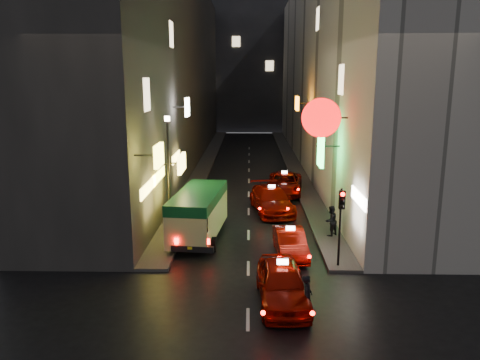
# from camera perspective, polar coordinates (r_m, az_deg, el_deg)

# --- Properties ---
(building_left) EXTENTS (7.47, 52.00, 18.00)m
(building_left) POSITION_cam_1_polar(r_m,az_deg,el_deg) (45.70, -9.20, 13.11)
(building_left) COLOR #3C3937
(building_left) RESTS_ON ground
(building_right) EXTENTS (8.34, 52.00, 18.00)m
(building_right) POSITION_cam_1_polar(r_m,az_deg,el_deg) (45.69, 11.50, 13.02)
(building_right) COLOR beige
(building_right) RESTS_ON ground
(building_far) EXTENTS (30.00, 10.00, 22.00)m
(building_far) POSITION_cam_1_polar(r_m,az_deg,el_deg) (77.04, 1.17, 14.40)
(building_far) COLOR #36363B
(building_far) RESTS_ON ground
(sidewalk_left) EXTENTS (1.50, 52.00, 0.15)m
(sidewalk_left) POSITION_cam_1_polar(r_m,az_deg,el_deg) (45.94, -4.20, 2.04)
(sidewalk_left) COLOR #413E3C
(sidewalk_left) RESTS_ON ground
(sidewalk_right) EXTENTS (1.50, 52.00, 0.15)m
(sidewalk_right) POSITION_cam_1_polar(r_m,az_deg,el_deg) (45.94, 6.42, 1.99)
(sidewalk_right) COLOR #413E3C
(sidewalk_right) RESTS_ON ground
(minibus) EXTENTS (2.72, 6.13, 2.55)m
(minibus) POSITION_cam_1_polar(r_m,az_deg,el_deg) (24.48, -5.06, -3.55)
(minibus) COLOR #CCC97F
(minibus) RESTS_ON ground
(taxi_near) EXTENTS (2.55, 5.72, 1.96)m
(taxi_near) POSITION_cam_1_polar(r_m,az_deg,el_deg) (17.97, 5.18, -12.06)
(taxi_near) COLOR #880900
(taxi_near) RESTS_ON ground
(taxi_second) EXTENTS (2.15, 4.70, 1.63)m
(taxi_second) POSITION_cam_1_polar(r_m,az_deg,el_deg) (22.52, 6.14, -7.35)
(taxi_second) COLOR #880900
(taxi_second) RESTS_ON ground
(taxi_third) EXTENTS (3.26, 6.03, 1.99)m
(taxi_third) POSITION_cam_1_polar(r_m,az_deg,el_deg) (29.51, 3.87, -2.16)
(taxi_third) COLOR #880900
(taxi_third) RESTS_ON ground
(taxi_far) EXTENTS (2.90, 5.71, 1.91)m
(taxi_far) POSITION_cam_1_polar(r_m,az_deg,el_deg) (34.25, 5.42, -0.21)
(taxi_far) COLOR #880900
(taxi_far) RESTS_ON ground
(pedestrian_crossing) EXTENTS (0.48, 0.65, 1.79)m
(pedestrian_crossing) POSITION_cam_1_polar(r_m,az_deg,el_deg) (17.05, 8.19, -13.55)
(pedestrian_crossing) COLOR black
(pedestrian_crossing) RESTS_ON ground
(pedestrian_sidewalk) EXTENTS (0.80, 0.78, 1.83)m
(pedestrian_sidewalk) POSITION_cam_1_polar(r_m,az_deg,el_deg) (25.04, 11.02, -4.67)
(pedestrian_sidewalk) COLOR black
(pedestrian_sidewalk) RESTS_ON sidewalk_right
(traffic_light) EXTENTS (0.26, 0.43, 3.50)m
(traffic_light) POSITION_cam_1_polar(r_m,az_deg,el_deg) (20.65, 12.23, -3.72)
(traffic_light) COLOR black
(traffic_light) RESTS_ON sidewalk_right
(lamp_post) EXTENTS (0.28, 0.28, 6.22)m
(lamp_post) POSITION_cam_1_polar(r_m,az_deg,el_deg) (24.79, -8.68, 1.58)
(lamp_post) COLOR black
(lamp_post) RESTS_ON sidewalk_left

